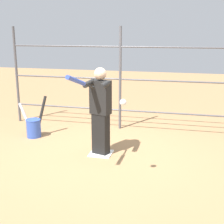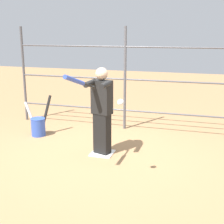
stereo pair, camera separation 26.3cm
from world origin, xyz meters
name	(u,v)px [view 1 (the left image)]	position (x,y,z in m)	size (l,w,h in m)	color
ground_plane	(101,154)	(0.00, 0.00, 0.00)	(24.00, 24.00, 0.00)	#9E754C
home_plate	(101,153)	(0.00, 0.00, 0.01)	(0.40, 0.40, 0.02)	white
fence_backstop	(120,79)	(0.00, -1.60, 1.15)	(5.21, 0.06, 2.30)	#4C4C51
batter	(100,109)	(0.00, 0.02, 0.86)	(0.40, 0.61, 1.59)	black
baseball_bat_swinging	(78,82)	(0.06, 0.93, 1.49)	(0.16, 0.87, 0.33)	black
softball_in_flight	(123,102)	(-0.61, 0.98, 1.22)	(0.10, 0.10, 0.10)	white
bat_bucket	(34,126)	(1.66, -0.59, 0.22)	(0.71, 0.46, 0.86)	#3351B2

